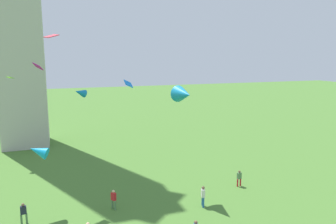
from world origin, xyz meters
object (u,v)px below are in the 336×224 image
(kite_flying_3, at_px, (128,84))
(kite_flying_6, at_px, (38,151))
(kite_flying_7, at_px, (38,66))
(kite_flying_0, at_px, (80,92))
(person_2, at_px, (114,198))
(person_0, at_px, (203,195))
(person_5, at_px, (239,177))
(person_4, at_px, (24,212))
(kite_flying_1, at_px, (10,78))
(kite_flying_5, at_px, (51,36))
(kite_flying_4, at_px, (184,94))

(kite_flying_3, bearing_deg, kite_flying_6, -69.66)
(kite_flying_7, bearing_deg, kite_flying_0, 154.54)
(person_2, bearing_deg, person_0, 46.14)
(person_5, bearing_deg, person_4, 174.67)
(person_0, distance_m, kite_flying_0, 20.43)
(person_5, distance_m, kite_flying_1, 26.86)
(person_4, distance_m, person_5, 18.73)
(kite_flying_1, bearing_deg, kite_flying_3, 75.74)
(kite_flying_1, bearing_deg, kite_flying_5, 54.35)
(person_4, relative_size, kite_flying_3, 1.46)
(kite_flying_0, bearing_deg, person_0, -5.23)
(kite_flying_3, distance_m, kite_flying_5, 7.44)
(person_4, bearing_deg, kite_flying_7, -100.37)
(kite_flying_0, distance_m, kite_flying_3, 12.20)
(person_0, height_order, kite_flying_7, kite_flying_7)
(kite_flying_1, xyz_separation_m, kite_flying_3, (10.78, -11.58, -0.06))
(person_4, height_order, kite_flying_0, kite_flying_0)
(person_5, height_order, kite_flying_6, kite_flying_6)
(person_2, bearing_deg, kite_flying_3, 121.58)
(kite_flying_0, distance_m, kite_flying_7, 7.35)
(person_4, bearing_deg, person_5, 178.93)
(kite_flying_4, bearing_deg, kite_flying_5, 154.06)
(person_4, height_order, kite_flying_1, kite_flying_1)
(kite_flying_5, bearing_deg, person_0, -62.77)
(kite_flying_5, bearing_deg, person_2, -79.50)
(kite_flying_6, bearing_deg, kite_flying_7, -160.77)
(person_0, bearing_deg, kite_flying_6, -89.46)
(kite_flying_7, bearing_deg, kite_flying_6, 15.42)
(person_0, height_order, person_2, person_0)
(person_2, height_order, kite_flying_3, kite_flying_3)
(person_5, distance_m, kite_flying_0, 20.96)
(person_4, distance_m, kite_flying_3, 13.20)
(person_2, height_order, kite_flying_6, kite_flying_6)
(kite_flying_0, height_order, kite_flying_4, kite_flying_4)
(kite_flying_4, bearing_deg, person_4, 175.64)
(person_0, relative_size, kite_flying_6, 0.98)
(person_2, distance_m, person_4, 6.65)
(kite_flying_4, relative_size, kite_flying_5, 1.77)
(person_2, height_order, kite_flying_0, kite_flying_0)
(kite_flying_3, xyz_separation_m, kite_flying_4, (3.98, -3.33, -0.75))
(kite_flying_3, xyz_separation_m, kite_flying_5, (-6.25, 0.10, 4.04))
(person_0, relative_size, kite_flying_7, 1.23)
(person_2, bearing_deg, kite_flying_7, 178.85)
(kite_flying_0, relative_size, kite_flying_1, 1.94)
(kite_flying_0, height_order, kite_flying_5, kite_flying_5)
(person_5, bearing_deg, kite_flying_3, 154.11)
(person_2, distance_m, kite_flying_7, 15.66)
(person_5, relative_size, kite_flying_1, 1.65)
(kite_flying_0, distance_m, kite_flying_4, 16.66)
(kite_flying_3, relative_size, kite_flying_7, 0.78)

